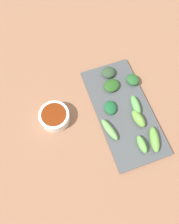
# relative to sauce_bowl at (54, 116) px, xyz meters

# --- Properties ---
(tabletop) EXTENTS (2.10, 2.10, 0.02)m
(tabletop) POSITION_rel_sauce_bowl_xyz_m (0.12, -0.03, -0.03)
(tabletop) COLOR #94674D
(tabletop) RESTS_ON ground
(sauce_bowl) EXTENTS (0.10, 0.10, 0.04)m
(sauce_bowl) POSITION_rel_sauce_bowl_xyz_m (0.00, 0.00, 0.00)
(sauce_bowl) COLOR white
(sauce_bowl) RESTS_ON tabletop
(serving_plate) EXTENTS (0.19, 0.39, 0.01)m
(serving_plate) POSITION_rel_sauce_bowl_xyz_m (0.24, -0.05, -0.02)
(serving_plate) COLOR #494E54
(serving_plate) RESTS_ON tabletop
(broccoli_stalk_0) EXTENTS (0.05, 0.09, 0.03)m
(broccoli_stalk_0) POSITION_rel_sauce_bowl_xyz_m (0.29, -0.19, 0.00)
(broccoli_stalk_0) COLOR #64A844
(broccoli_stalk_0) RESTS_ON serving_plate
(broccoli_stalk_1) EXTENTS (0.02, 0.06, 0.03)m
(broccoli_stalk_1) POSITION_rel_sauce_bowl_xyz_m (0.24, -0.19, 0.00)
(broccoli_stalk_1) COLOR #65BC50
(broccoli_stalk_1) RESTS_ON serving_plate
(broccoli_stalk_2) EXTENTS (0.04, 0.07, 0.03)m
(broccoli_stalk_2) POSITION_rel_sauce_bowl_xyz_m (0.27, -0.10, 0.00)
(broccoli_stalk_2) COLOR #67A340
(broccoli_stalk_2) RESTS_ON serving_plate
(broccoli_leafy_3) EXTENTS (0.06, 0.06, 0.02)m
(broccoli_leafy_3) POSITION_rel_sauce_bowl_xyz_m (0.31, 0.04, -0.00)
(broccoli_leafy_3) COLOR #245D2C
(broccoli_leafy_3) RESTS_ON serving_plate
(broccoli_stalk_4) EXTENTS (0.03, 0.08, 0.03)m
(broccoli_stalk_4) POSITION_rel_sauce_bowl_xyz_m (0.28, -0.05, 0.00)
(broccoli_stalk_4) COLOR #5CB954
(broccoli_stalk_4) RESTS_ON serving_plate
(broccoli_leafy_5) EXTENTS (0.06, 0.06, 0.02)m
(broccoli_leafy_5) POSITION_rel_sauce_bowl_xyz_m (0.24, 0.10, 0.00)
(broccoli_leafy_5) COLOR #2E482E
(broccoli_leafy_5) RESTS_ON serving_plate
(broccoli_leafy_6) EXTENTS (0.05, 0.06, 0.02)m
(broccoli_leafy_6) POSITION_rel_sauce_bowl_xyz_m (0.19, -0.03, -0.00)
(broccoli_leafy_6) COLOR #195C30
(broccoli_leafy_6) RESTS_ON serving_plate
(broccoli_stalk_7) EXTENTS (0.05, 0.09, 0.02)m
(broccoli_stalk_7) POSITION_rel_sauce_bowl_xyz_m (0.16, -0.11, 0.00)
(broccoli_stalk_7) COLOR #68AE59
(broccoli_stalk_7) RESTS_ON serving_plate
(broccoli_leafy_8) EXTENTS (0.07, 0.07, 0.02)m
(broccoli_leafy_8) POSITION_rel_sauce_bowl_xyz_m (0.23, 0.05, -0.00)
(broccoli_leafy_8) COLOR #26571E
(broccoli_leafy_8) RESTS_ON serving_plate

